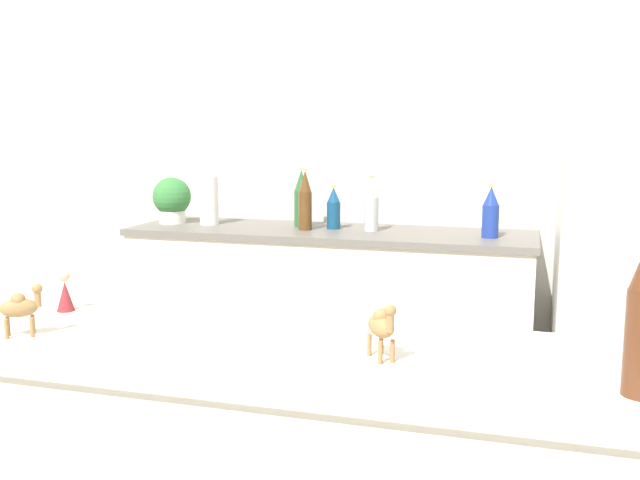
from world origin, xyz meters
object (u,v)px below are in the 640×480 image
Objects in this scene: potted_plant at (172,199)px; wise_man_figurine_crimson at (65,294)px; back_bottle_1 at (305,201)px; back_bottle_3 at (371,205)px; paper_towel_roll at (209,200)px; back_bottle_0 at (491,213)px; back_bottle_4 at (334,208)px; camel_figurine_second at (382,325)px; camel_figurine at (21,306)px; back_bottle_2 at (301,199)px.

potted_plant reaches higher than wise_man_figurine_crimson.
back_bottle_1 reaches higher than potted_plant.
wise_man_figurine_crimson is at bearing -103.37° from back_bottle_3.
back_bottle_3 is 2.47× the size of wise_man_figurine_crimson.
back_bottle_1 is at bearing -3.18° from potted_plant.
back_bottle_0 is (1.54, -0.05, -0.01)m from paper_towel_roll.
back_bottle_3 reaches higher than paper_towel_roll.
back_bottle_3 reaches higher than back_bottle_4.
back_bottle_1 is 2.21m from camel_figurine_second.
paper_towel_roll is 2.24m from camel_figurine.
back_bottle_4 is at bearing 174.28° from back_bottle_0.
potted_plant is at bearing 108.85° from camel_figurine.
potted_plant is 0.95× the size of paper_towel_roll.
back_bottle_2 is (0.52, 0.05, 0.02)m from paper_towel_roll.
paper_towel_roll is 1.54m from back_bottle_0.
wise_man_figurine_crimson is (-1.07, -1.88, -0.05)m from back_bottle_0.
camel_figurine_second is 0.96m from wise_man_figurine_crimson.
paper_towel_roll is at bearing 2.33° from potted_plant.
back_bottle_0 is 2.16m from wise_man_figurine_crimson.
back_bottle_0 is 0.80× the size of back_bottle_1.
paper_towel_roll is 0.71m from back_bottle_4.
back_bottle_2 is at bearing 172.39° from back_bottle_3.
camel_figurine_second is at bearing -76.96° from back_bottle_3.
paper_towel_roll is 0.84× the size of back_bottle_1.
back_bottle_0 reaches higher than camel_figurine.
back_bottle_2 is 2.31× the size of camel_figurine_second.
back_bottle_3 is at bearing -7.28° from back_bottle_4.
back_bottle_4 reaches higher than camel_figurine_second.
back_bottle_1 is at bearing 86.49° from wise_man_figurine_crimson.
back_bottle_1 is at bearing -62.63° from back_bottle_2.
back_bottle_2 reaches higher than back_bottle_0.
back_bottle_1 is (-0.95, 0.00, 0.03)m from back_bottle_0.
back_bottle_2 is at bearing 112.38° from camel_figurine_second.
camel_figurine_second is (0.83, -2.05, -0.05)m from back_bottle_1.
camel_figurine_second is at bearing -93.41° from back_bottle_0.
back_bottle_1 is 0.12m from back_bottle_2.
back_bottle_1 is 1.12× the size of back_bottle_3.
back_bottle_1 is (0.81, -0.04, 0.02)m from potted_plant.
back_bottle_4 is at bearing -7.98° from back_bottle_2.
paper_towel_roll is at bearing -174.03° from back_bottle_2.
back_bottle_3 is 1.99m from wise_man_figurine_crimson.
back_bottle_0 is 2.36m from camel_figurine.
back_bottle_4 is 1.98× the size of wise_man_figurine_crimson.
paper_towel_roll is at bearing 174.70° from back_bottle_1.
back_bottle_0 is at bearing 64.38° from camel_figurine.
back_bottle_3 is at bearing 79.37° from camel_figurine.
back_bottle_1 is 1.89m from wise_man_figurine_crimson.
paper_towel_roll is (0.22, 0.01, -0.00)m from potted_plant.
back_bottle_1 reaches higher than camel_figurine_second.
potted_plant is at bearing 178.54° from back_bottle_0.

